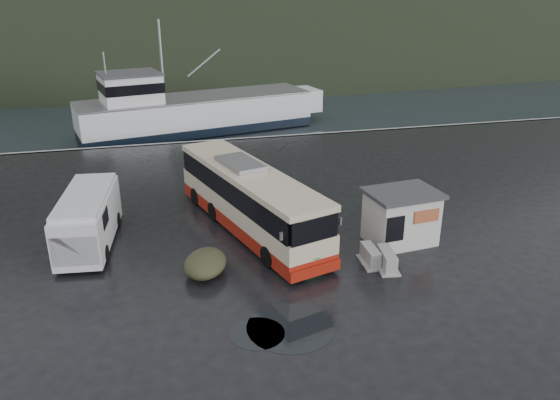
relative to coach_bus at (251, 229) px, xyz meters
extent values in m
plane|color=black|center=(-0.73, -2.84, 0.00)|extent=(160.00, 160.00, 0.00)
cube|color=black|center=(-0.73, 107.16, 0.00)|extent=(300.00, 180.00, 0.02)
cube|color=#999993|center=(-0.73, 17.16, 0.00)|extent=(160.00, 0.60, 1.50)
ellipsoid|color=black|center=(9.27, 247.16, 0.00)|extent=(780.00, 540.00, 570.00)
cylinder|color=black|center=(-0.18, -8.84, 0.01)|extent=(3.31, 3.31, 0.01)
cylinder|color=black|center=(-1.48, -8.94, 0.01)|extent=(2.05, 2.05, 0.01)
camera|label=1|loc=(-4.62, -25.26, 11.97)|focal=35.00mm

